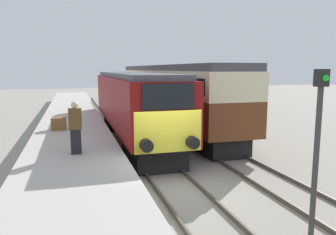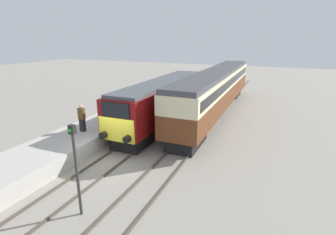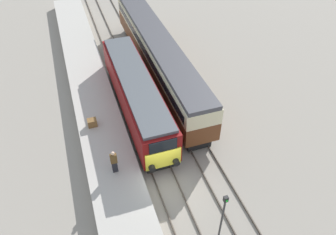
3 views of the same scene
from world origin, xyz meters
name	(u,v)px [view 2 (image 2 of 3)]	position (x,y,z in m)	size (l,w,h in m)	color
ground_plane	(109,162)	(0.00, 0.00, 0.00)	(120.00, 120.00, 0.00)	gray
platform_left	(130,114)	(-3.30, 8.00, 0.50)	(3.50, 50.00, 1.01)	#B7B2A8
rails_near_track	(148,134)	(0.00, 5.00, 0.07)	(1.51, 60.00, 0.14)	#4C4238
rails_far_track	(190,141)	(3.40, 5.00, 0.07)	(1.50, 60.00, 0.14)	#4C4238
locomotive	(163,100)	(0.00, 7.96, 2.10)	(2.70, 14.47, 3.75)	black
passenger_carriage	(217,87)	(3.40, 12.96, 2.56)	(2.75, 21.77, 4.21)	black
person_on_platform	(82,118)	(-3.17, 1.60, 1.94)	(0.44, 0.26, 1.85)	black
signal_post	(76,164)	(1.70, -4.44, 2.35)	(0.24, 0.28, 3.96)	#333333
luggage_crate	(115,108)	(-3.91, 6.60, 1.31)	(0.70, 0.56, 0.60)	brown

